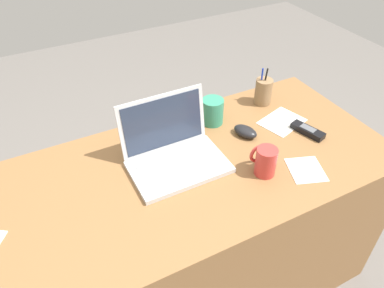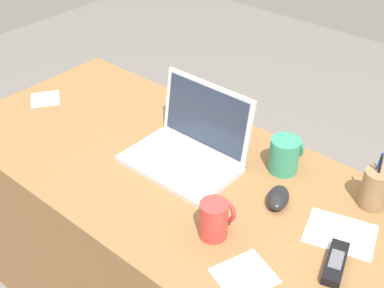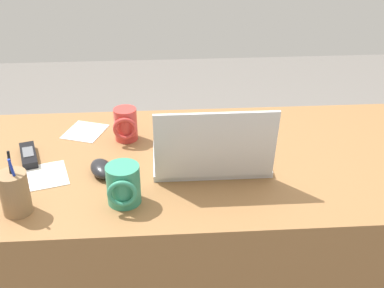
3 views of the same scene
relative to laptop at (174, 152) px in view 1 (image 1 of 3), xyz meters
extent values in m
plane|color=slate|center=(0.01, -0.06, -0.80)|extent=(6.00, 6.00, 0.00)
cube|color=olive|center=(0.01, -0.06, -0.42)|extent=(1.57, 0.70, 0.75)
cube|color=silver|center=(0.00, -0.04, -0.04)|extent=(0.34, 0.22, 0.02)
cube|color=silver|center=(0.00, -0.02, -0.03)|extent=(0.28, 0.11, 0.00)
cube|color=silver|center=(0.00, -0.11, -0.03)|extent=(0.10, 0.05, 0.00)
cube|color=silver|center=(0.00, 0.09, 0.08)|extent=(0.33, 0.04, 0.21)
cube|color=#283347|center=(0.00, 0.08, 0.08)|extent=(0.30, 0.03, 0.19)
ellipsoid|color=black|center=(0.32, 0.01, -0.03)|extent=(0.09, 0.12, 0.04)
cylinder|color=#C63833|center=(0.26, -0.20, 0.01)|extent=(0.07, 0.07, 0.11)
torus|color=#C63833|center=(0.26, -0.16, 0.01)|extent=(0.08, 0.01, 0.08)
cylinder|color=#338C6B|center=(0.25, 0.15, 0.01)|extent=(0.09, 0.09, 0.11)
torus|color=#338C6B|center=(0.25, 0.20, 0.01)|extent=(0.08, 0.01, 0.08)
cube|color=black|center=(0.55, -0.09, -0.04)|extent=(0.08, 0.14, 0.02)
cube|color=#595B60|center=(0.55, -0.09, -0.02)|extent=(0.05, 0.07, 0.00)
cylinder|color=olive|center=(0.52, 0.18, 0.01)|extent=(0.07, 0.07, 0.12)
cylinder|color=#1933B2|center=(0.51, 0.18, 0.05)|extent=(0.02, 0.02, 0.14)
cylinder|color=black|center=(0.52, 0.18, 0.05)|extent=(0.01, 0.03, 0.15)
cube|color=white|center=(0.40, -0.26, -0.05)|extent=(0.16, 0.17, 0.00)
cube|color=white|center=(0.51, 0.02, -0.05)|extent=(0.21, 0.18, 0.00)
camera|label=1|loc=(-0.41, -0.93, 0.86)|focal=34.89mm
camera|label=2|loc=(0.82, -0.94, 0.90)|focal=47.19mm
camera|label=3|loc=(0.14, 1.24, 0.73)|focal=46.76mm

